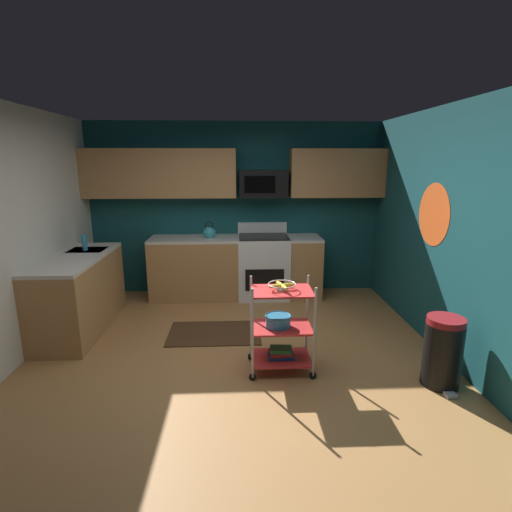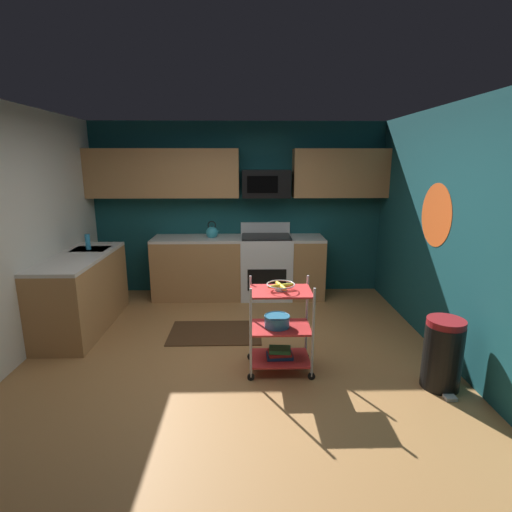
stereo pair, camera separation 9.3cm
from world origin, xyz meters
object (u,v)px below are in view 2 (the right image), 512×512
Objects in this scene: mixing_bowl_large at (277,321)px; kettle at (212,232)px; rolling_cart at (280,327)px; fruit_bowl at (281,286)px; microwave at (266,184)px; book_stack at (280,353)px; dish_soap_bottle at (88,242)px; trash_can at (443,354)px; oven_range at (266,266)px.

kettle is at bearing 110.02° from mixing_bowl_large.
rolling_cart is 3.36× the size of fruit_bowl.
book_stack is at bearing -89.08° from microwave.
dish_soap_bottle is (-2.32, -0.90, -0.68)m from microwave.
rolling_cart is at bearing -69.27° from kettle.
rolling_cart is at bearing 166.81° from trash_can.
microwave reaches higher than kettle.
book_stack is 1.50m from trash_can.
book_stack is (0.04, -2.33, -1.52)m from microwave.
rolling_cart is 4.57× the size of dish_soap_bottle.
rolling_cart is at bearing 0.00° from mixing_bowl_large.
microwave is 2.78× the size of mixing_bowl_large.
mixing_bowl_large is (-0.03, -0.00, -0.36)m from fruit_bowl.
oven_range reaches higher than fruit_bowl.
kettle is at bearing 110.73° from book_stack.
fruit_bowl is at bearing -165.96° from rolling_cart.
mixing_bowl_large is (-0.03, -0.00, 0.07)m from rolling_cart.
microwave reaches higher than rolling_cart.
rolling_cart is 1.49m from trash_can.
mixing_bowl_large is 1.53m from trash_can.
mixing_bowl_large is at bearing -89.86° from microwave.
rolling_cart is at bearing -31.23° from dish_soap_bottle.
oven_range reaches higher than trash_can.
rolling_cart is 3.50× the size of book_stack.
book_stack is at bearing -90.00° from rolling_cart.
microwave is (-0.00, 0.10, 1.22)m from oven_range.
kettle is 1.32× the size of dish_soap_bottle.
dish_soap_bottle is at bearing 148.77° from rolling_cart.
mixing_bowl_large is at bearing 180.00° from book_stack.
trash_can is at bearing -24.93° from dish_soap_bottle.
dish_soap_bottle is at bearing 148.43° from mixing_bowl_large.
rolling_cart is 2.82m from dish_soap_bottle.
trash_can is (1.49, -2.67, -1.37)m from microwave.
dish_soap_bottle is (-2.32, -0.79, 0.54)m from oven_range.
fruit_bowl is 1.03× the size of kettle.
oven_range is 1.67× the size of trash_can.
microwave is 2.64m from rolling_cart.
kettle reaches higher than rolling_cart.
kettle is at bearing 110.73° from rolling_cart.
microwave is at bearing 21.13° from dish_soap_bottle.
rolling_cart is at bearing 90.00° from book_stack.
mixing_bowl_large is (0.01, -2.33, -1.18)m from microwave.
oven_range is at bearing -89.74° from microwave.
fruit_bowl is 2.38m from kettle.
oven_range is at bearing 90.13° from mixing_bowl_large.
microwave is at bearing 90.92° from fruit_bowl.
dish_soap_bottle is (-1.52, -0.79, 0.02)m from kettle.
oven_range is 2.22m from mixing_bowl_large.
rolling_cart is 2.44m from kettle.
fruit_bowl is 0.70m from book_stack.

